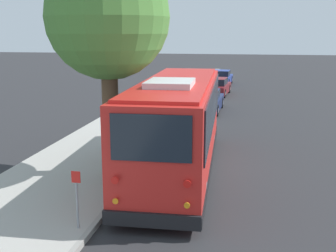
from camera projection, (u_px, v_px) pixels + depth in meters
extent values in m
plane|color=#28282B|center=(199.00, 167.00, 15.18)|extent=(160.00, 160.00, 0.00)
cube|color=#A3A099|center=(89.00, 159.00, 15.93)|extent=(80.00, 4.31, 0.15)
cube|color=gray|center=(146.00, 162.00, 15.52)|extent=(80.00, 0.14, 0.15)
cube|color=red|center=(177.00, 125.00, 14.25)|extent=(9.61, 2.70, 2.87)
cube|color=black|center=(177.00, 161.00, 14.53)|extent=(9.66, 2.75, 0.28)
cube|color=black|center=(177.00, 106.00, 14.11)|extent=(8.84, 2.76, 1.37)
cube|color=black|center=(191.00, 88.00, 18.73)|extent=(0.11, 2.05, 1.44)
cube|color=black|center=(151.00, 138.00, 9.47)|extent=(0.10, 1.88, 1.10)
cube|color=black|center=(191.00, 73.00, 18.59)|extent=(0.10, 1.69, 0.22)
cube|color=red|center=(178.00, 81.00, 13.93)|extent=(9.02, 2.46, 0.10)
cube|color=silver|center=(170.00, 84.00, 12.26)|extent=(1.80, 1.39, 0.20)
cube|color=black|center=(191.00, 129.00, 19.17)|extent=(0.19, 2.36, 0.36)
cube|color=black|center=(151.00, 220.00, 9.88)|extent=(0.19, 2.36, 0.36)
cylinder|color=red|center=(115.00, 180.00, 9.74)|extent=(0.04, 0.18, 0.18)
cylinder|color=orange|center=(115.00, 201.00, 9.85)|extent=(0.04, 0.14, 0.14)
cylinder|color=red|center=(187.00, 184.00, 9.50)|extent=(0.04, 0.18, 0.18)
cylinder|color=orange|center=(187.00, 205.00, 9.61)|extent=(0.04, 0.14, 0.14)
cube|color=white|center=(174.00, 125.00, 19.29)|extent=(0.05, 0.32, 0.18)
cube|color=white|center=(208.00, 126.00, 19.07)|extent=(0.05, 0.32, 0.18)
cube|color=black|center=(161.00, 82.00, 18.56)|extent=(0.06, 0.10, 0.24)
cylinder|color=black|center=(162.00, 138.00, 17.38)|extent=(0.94, 0.34, 0.93)
cylinder|color=slate|center=(162.00, 138.00, 17.38)|extent=(0.43, 0.34, 0.42)
cylinder|color=black|center=(211.00, 140.00, 17.09)|extent=(0.94, 0.34, 0.93)
cylinder|color=slate|center=(211.00, 140.00, 17.09)|extent=(0.43, 0.34, 0.42)
cylinder|color=black|center=(130.00, 185.00, 12.08)|extent=(0.94, 0.34, 0.93)
cylinder|color=slate|center=(130.00, 185.00, 12.08)|extent=(0.43, 0.34, 0.42)
cylinder|color=black|center=(201.00, 189.00, 11.79)|extent=(0.94, 0.34, 0.93)
cylinder|color=slate|center=(201.00, 189.00, 11.79)|extent=(0.43, 0.34, 0.42)
cube|color=#19234C|center=(206.00, 103.00, 25.74)|extent=(4.59, 1.90, 0.65)
cube|color=black|center=(206.00, 94.00, 25.50)|extent=(2.20, 1.58, 0.48)
cube|color=#19234C|center=(206.00, 90.00, 25.45)|extent=(2.11, 1.54, 0.05)
cube|color=black|center=(211.00, 101.00, 27.97)|extent=(0.14, 1.69, 0.20)
cube|color=black|center=(201.00, 114.00, 23.61)|extent=(0.14, 1.69, 0.20)
cylinder|color=black|center=(197.00, 102.00, 27.31)|extent=(0.68, 0.22, 0.67)
cylinder|color=slate|center=(197.00, 102.00, 27.31)|extent=(0.31, 0.23, 0.30)
cylinder|color=black|center=(221.00, 103.00, 26.96)|extent=(0.68, 0.22, 0.67)
cylinder|color=slate|center=(221.00, 103.00, 26.96)|extent=(0.31, 0.23, 0.30)
cylinder|color=black|center=(189.00, 109.00, 24.58)|extent=(0.68, 0.22, 0.67)
cylinder|color=slate|center=(189.00, 109.00, 24.58)|extent=(0.31, 0.23, 0.30)
cylinder|color=black|center=(217.00, 111.00, 24.24)|extent=(0.68, 0.22, 0.67)
cylinder|color=slate|center=(217.00, 111.00, 24.24)|extent=(0.31, 0.23, 0.30)
cube|color=maroon|center=(217.00, 89.00, 32.53)|extent=(4.43, 2.06, 0.64)
cube|color=black|center=(216.00, 82.00, 32.30)|extent=(2.15, 1.65, 0.48)
cube|color=maroon|center=(217.00, 78.00, 32.25)|extent=(2.07, 1.60, 0.05)
cube|color=black|center=(221.00, 88.00, 34.63)|extent=(0.21, 1.67, 0.20)
cube|color=black|center=(212.00, 95.00, 30.53)|extent=(0.21, 1.67, 0.20)
cylinder|color=black|center=(209.00, 88.00, 34.05)|extent=(0.67, 0.25, 0.65)
cylinder|color=slate|center=(209.00, 88.00, 34.05)|extent=(0.31, 0.24, 0.29)
cylinder|color=black|center=(229.00, 89.00, 33.64)|extent=(0.67, 0.25, 0.65)
cylinder|color=slate|center=(229.00, 89.00, 33.64)|extent=(0.31, 0.24, 0.29)
cylinder|color=black|center=(203.00, 93.00, 31.49)|extent=(0.67, 0.25, 0.65)
cylinder|color=slate|center=(203.00, 93.00, 31.49)|extent=(0.31, 0.24, 0.29)
cylinder|color=black|center=(224.00, 93.00, 31.08)|extent=(0.67, 0.25, 0.65)
cylinder|color=slate|center=(224.00, 93.00, 31.08)|extent=(0.31, 0.24, 0.29)
cube|color=navy|center=(221.00, 79.00, 38.85)|extent=(4.16, 1.95, 0.66)
cube|color=black|center=(221.00, 73.00, 38.62)|extent=(2.01, 1.59, 0.48)
cube|color=navy|center=(221.00, 71.00, 38.57)|extent=(1.93, 1.55, 0.05)
cube|color=black|center=(224.00, 79.00, 40.84)|extent=(0.18, 1.66, 0.20)
cube|color=black|center=(218.00, 84.00, 36.95)|extent=(0.18, 1.66, 0.20)
cylinder|color=black|center=(215.00, 79.00, 40.28)|extent=(0.69, 0.24, 0.68)
cylinder|color=slate|center=(215.00, 79.00, 40.28)|extent=(0.32, 0.24, 0.30)
cylinder|color=black|center=(231.00, 80.00, 39.91)|extent=(0.69, 0.24, 0.68)
cylinder|color=slate|center=(231.00, 80.00, 39.91)|extent=(0.32, 0.24, 0.30)
cylinder|color=black|center=(211.00, 82.00, 37.85)|extent=(0.69, 0.24, 0.68)
cylinder|color=slate|center=(211.00, 82.00, 37.85)|extent=(0.32, 0.24, 0.30)
cylinder|color=black|center=(228.00, 83.00, 37.48)|extent=(0.69, 0.24, 0.68)
cylinder|color=slate|center=(228.00, 83.00, 37.48)|extent=(0.32, 0.24, 0.30)
cylinder|color=brown|center=(111.00, 118.00, 13.88)|extent=(0.54, 0.54, 3.69)
sphere|color=#4C8438|center=(108.00, 17.00, 13.18)|extent=(3.93, 3.93, 3.93)
cylinder|color=gray|center=(77.00, 205.00, 10.01)|extent=(0.06, 0.06, 1.15)
cube|color=red|center=(76.00, 177.00, 9.85)|extent=(0.02, 0.22, 0.28)
cylinder|color=gray|center=(107.00, 174.00, 12.10)|extent=(0.06, 0.06, 1.23)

